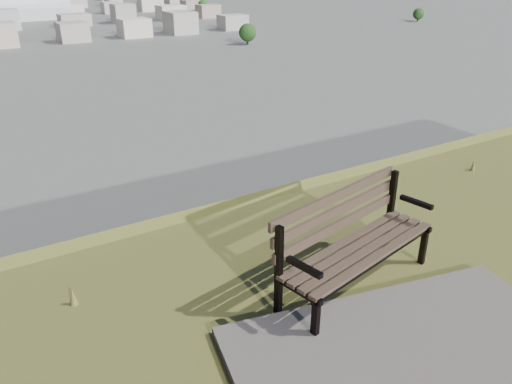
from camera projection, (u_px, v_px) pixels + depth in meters
park_bench at (352, 237)px, 4.99m from camera, size 1.99×1.00×1.00m
arena at (12, 9)px, 251.35m from camera, size 53.47×25.01×22.09m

